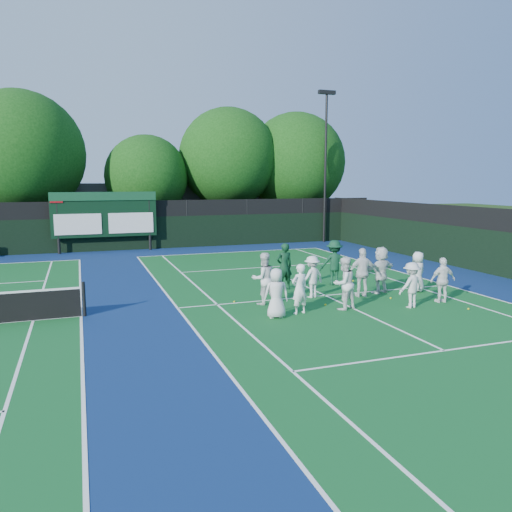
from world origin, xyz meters
name	(u,v)px	position (x,y,z in m)	size (l,w,h in m)	color
ground	(338,302)	(0.00, 0.00, 0.00)	(120.00, 120.00, 0.00)	#1B360E
court_apron	(162,310)	(-6.00, 1.00, 0.00)	(34.00, 32.00, 0.01)	navy
near_court	(325,295)	(0.00, 1.00, 0.01)	(11.05, 23.85, 0.01)	#125B23
back_fence	(122,228)	(-6.00, 16.00, 1.36)	(34.00, 0.08, 3.00)	black
scoreboard	(104,215)	(-7.01, 15.59, 2.19)	(6.00, 0.21, 3.55)	black
clubhouse	(166,209)	(-2.00, 24.00, 2.00)	(18.00, 6.00, 4.00)	#525256
light_pole_right	(326,149)	(7.50, 15.70, 6.30)	(1.20, 0.30, 10.12)	black
tree_b	(23,157)	(-11.51, 19.58, 5.65)	(7.79, 7.79, 9.75)	#301E0D
tree_c	(149,179)	(-3.84, 19.58, 4.34)	(5.54, 5.54, 7.26)	#301E0D
tree_d	(230,160)	(1.91, 19.58, 5.63)	(6.98, 6.98, 9.30)	#301E0D
tree_e	(297,165)	(7.14, 19.58, 5.36)	(7.30, 7.30, 9.20)	#301E0D
tennis_ball_0	(325,305)	(-0.68, -0.33, 0.03)	(0.07, 0.07, 0.07)	#D0CA18
tennis_ball_1	(353,281)	(2.32, 2.95, 0.03)	(0.07, 0.07, 0.07)	#D0CA18
tennis_ball_2	(468,309)	(3.49, -2.41, 0.03)	(0.07, 0.07, 0.07)	#D0CA18
tennis_ball_3	(234,302)	(-3.47, 1.12, 0.03)	(0.07, 0.07, 0.07)	#D0CA18
tennis_ball_4	(276,284)	(-1.00, 3.35, 0.03)	(0.07, 0.07, 0.07)	#D0CA18
tennis_ball_5	(391,298)	(1.97, -0.25, 0.03)	(0.07, 0.07, 0.07)	#D0CA18
player_front_0	(276,293)	(-2.82, -1.17, 0.78)	(0.76, 0.50, 1.56)	silver
player_front_1	(300,289)	(-1.95, -0.98, 0.81)	(0.59, 0.39, 1.62)	white
player_front_2	(344,283)	(-0.35, -0.95, 0.87)	(0.85, 0.66, 1.75)	white
player_front_3	(411,285)	(1.88, -1.51, 0.77)	(0.99, 0.57, 1.54)	silver
player_front_4	(443,280)	(3.34, -1.28, 0.80)	(0.93, 0.39, 1.59)	white
player_back_0	(264,279)	(-2.58, 0.59, 0.90)	(0.87, 0.68, 1.79)	white
player_back_1	(312,277)	(-0.58, 0.93, 0.76)	(0.99, 0.57, 1.53)	white
player_back_2	(363,273)	(1.19, 0.41, 0.90)	(1.05, 0.44, 1.80)	white
player_back_3	(381,270)	(2.17, 0.72, 0.88)	(1.64, 0.52, 1.77)	white
player_back_4	(418,272)	(3.60, 0.41, 0.78)	(0.76, 0.49, 1.55)	silver
coach_left	(284,267)	(-1.03, 2.48, 0.91)	(0.67, 0.44, 1.83)	#0E341D
coach_right	(334,263)	(1.22, 2.61, 0.91)	(1.18, 0.68, 1.83)	#103D25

